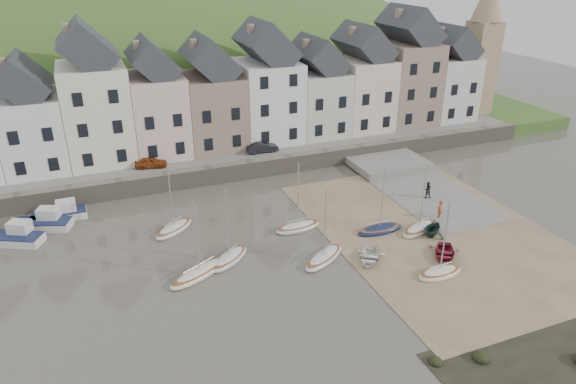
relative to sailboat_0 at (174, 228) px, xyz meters
name	(u,v)px	position (x,y,z in m)	size (l,w,h in m)	color
ground	(317,257)	(9.54, -8.23, -0.27)	(160.00, 160.00, 0.00)	#454036
quay_land	(214,129)	(9.54, 23.77, 0.48)	(90.00, 30.00, 1.50)	#365D25
quay_street	(239,152)	(9.54, 12.27, 1.28)	(70.00, 7.00, 0.10)	slate
seawall	(249,169)	(9.54, 8.77, 0.63)	(70.00, 1.20, 1.80)	slate
beach	(434,231)	(20.54, -8.23, -0.24)	(18.00, 26.00, 0.06)	brown
slipway	(419,187)	(24.54, -0.23, -0.21)	(8.00, 18.00, 0.12)	slate
hillside	(156,185)	(4.54, 51.77, -18.26)	(134.40, 84.00, 84.00)	#365D25
townhouse_terrace	(243,92)	(11.30, 15.77, 7.06)	(61.05, 8.00, 13.93)	silver
church_spire	(483,41)	(44.09, 15.77, 10.79)	(4.00, 4.00, 18.00)	#997F60
sailboat_0	(174,228)	(0.00, 0.00, 0.00)	(4.23, 3.73, 6.32)	silver
sailboat_1	(229,258)	(3.06, -6.29, 0.00)	(4.23, 3.79, 6.32)	silver
sailboat_2	(199,273)	(0.48, -7.38, -0.01)	(5.36, 3.82, 6.32)	beige
sailboat_3	(298,227)	(9.89, -3.63, 0.00)	(4.20, 1.86, 6.32)	silver
sailboat_4	(324,257)	(9.89, -8.84, 0.00)	(4.71, 3.75, 6.32)	silver
sailboat_5	(380,229)	(16.18, -6.58, 0.00)	(4.23, 1.59, 6.32)	#141C40
sailboat_6	(419,228)	(19.36, -7.71, 0.00)	(4.42, 2.91, 6.32)	silver
sailboat_7	(440,273)	(16.84, -13.90, 0.00)	(3.66, 1.64, 6.32)	beige
motorboat_0	(43,222)	(-10.27, 4.75, 0.32)	(5.19, 3.35, 1.70)	silver
motorboat_1	(14,236)	(-12.39, 2.93, 0.32)	(5.05, 3.67, 1.70)	silver
motorboat_2	(61,213)	(-8.87, 5.94, 0.32)	(4.67, 1.81, 1.70)	silver
rowboat_white	(369,257)	(13.04, -10.29, 0.12)	(2.27, 3.17, 0.66)	white
rowboat_green	(433,228)	(19.89, -8.75, 0.48)	(2.25, 2.61, 1.37)	#142E24
rowboat_red	(444,253)	(18.68, -11.96, 0.13)	(2.32, 3.24, 0.67)	maroon
person_red	(440,209)	(22.28, -6.43, 0.69)	(0.61, 0.40, 1.67)	#9D3D1C
person_dark	(427,190)	(23.75, -2.54, 0.67)	(0.79, 0.62, 1.63)	black
car_left	(151,162)	(-0.09, 11.27, 1.88)	(1.28, 3.18, 1.08)	#883813
car_right	(263,147)	(11.91, 11.27, 1.90)	(1.20, 3.43, 1.13)	black
shore_rocks	(573,355)	(18.93, -23.76, -0.13)	(14.00, 6.00, 0.76)	black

